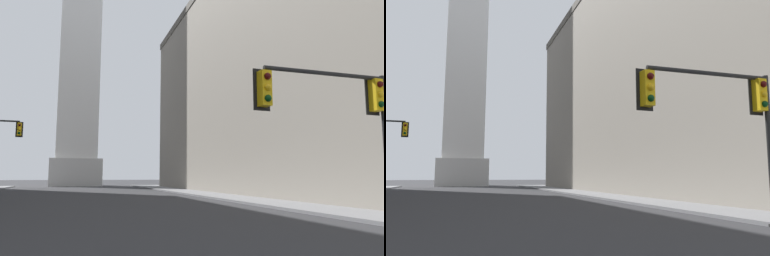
{
  "view_description": "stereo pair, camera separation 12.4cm",
  "coord_description": "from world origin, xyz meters",
  "views": [
    {
      "loc": [
        -0.53,
        -0.89,
        1.64
      ],
      "look_at": [
        14.08,
        45.18,
        7.94
      ],
      "focal_mm": 35.0,
      "sensor_mm": 36.0,
      "label": 1
    },
    {
      "loc": [
        -0.41,
        -0.92,
        1.64
      ],
      "look_at": [
        14.08,
        45.18,
        7.94
      ],
      "focal_mm": 35.0,
      "sensor_mm": 36.0,
      "label": 2
    }
  ],
  "objects": [
    {
      "name": "building_right",
      "position": [
        22.06,
        30.94,
        11.66
      ],
      "size": [
        19.28,
        53.03,
        23.3
      ],
      "color": "gray",
      "rests_on": "ground_plane"
    },
    {
      "name": "sidewalk_right",
      "position": [
        11.86,
        24.96,
        0.07
      ],
      "size": [
        5.0,
        83.19,
        0.15
      ],
      "primitive_type": "cube",
      "color": "slate",
      "rests_on": "ground_plane"
    },
    {
      "name": "traffic_light_near_right",
      "position": [
        7.84,
        9.12,
        3.88
      ],
      "size": [
        5.05,
        0.51,
        5.09
      ],
      "color": "black",
      "rests_on": "ground_plane"
    },
    {
      "name": "obelisk",
      "position": [
        0.0,
        69.33,
        30.57
      ],
      "size": [
        8.67,
        8.67,
        63.51
      ],
      "color": "silver",
      "rests_on": "ground_plane"
    }
  ]
}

